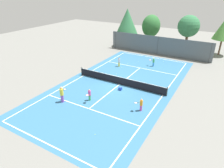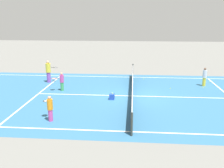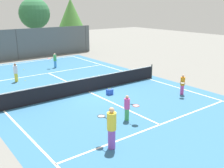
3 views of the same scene
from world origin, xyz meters
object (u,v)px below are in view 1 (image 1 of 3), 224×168
(player_4, at_px, (62,94))
(tennis_ball_0, at_px, (139,61))
(tennis_ball_6, at_px, (122,67))
(tennis_ball_4, at_px, (128,64))
(player_1, at_px, (153,62))
(tennis_ball_7, at_px, (164,62))
(player_0, at_px, (119,62))
(tennis_ball_3, at_px, (116,73))
(tennis_ball_2, at_px, (92,74))
(player_2, at_px, (141,104))
(ball_crate, at_px, (120,89))
(player_3, at_px, (89,95))
(tennis_ball_1, at_px, (115,63))
(tennis_ball_5, at_px, (95,134))

(player_4, bearing_deg, tennis_ball_0, 83.03)
(tennis_ball_6, bearing_deg, tennis_ball_4, 88.46)
(player_1, height_order, tennis_ball_7, player_1)
(player_0, distance_m, tennis_ball_3, 2.92)
(tennis_ball_2, distance_m, tennis_ball_6, 4.89)
(player_2, bearing_deg, ball_crate, 143.29)
(player_0, height_order, tennis_ball_2, player_0)
(tennis_ball_2, relative_size, tennis_ball_6, 1.00)
(player_0, height_order, player_3, player_0)
(tennis_ball_3, distance_m, tennis_ball_6, 2.48)
(player_0, distance_m, tennis_ball_4, 1.91)
(tennis_ball_0, distance_m, tennis_ball_4, 2.11)
(tennis_ball_2, xyz_separation_m, tennis_ball_6, (2.37, 4.28, 0.00))
(player_4, xyz_separation_m, tennis_ball_2, (-1.65, 7.63, -0.88))
(tennis_ball_0, bearing_deg, player_0, -117.04)
(player_3, distance_m, tennis_ball_0, 13.90)
(tennis_ball_6, distance_m, tennis_ball_7, 7.32)
(tennis_ball_1, xyz_separation_m, tennis_ball_7, (6.35, 4.70, 0.00))
(player_3, xyz_separation_m, tennis_ball_6, (-1.54, 10.22, -0.65))
(tennis_ball_2, bearing_deg, tennis_ball_0, 65.91)
(player_4, xyz_separation_m, tennis_ball_0, (1.90, 15.56, -0.88))
(player_3, xyz_separation_m, tennis_ball_5, (3.63, -4.26, -0.65))
(player_3, distance_m, player_4, 2.83)
(tennis_ball_2, bearing_deg, tennis_ball_7, 54.79)
(player_0, relative_size, ball_crate, 3.32)
(ball_crate, relative_size, tennis_ball_3, 6.45)
(tennis_ball_2, xyz_separation_m, tennis_ball_4, (2.42, 6.15, 0.00))
(player_0, relative_size, player_4, 0.80)
(player_1, bearing_deg, ball_crate, -93.93)
(tennis_ball_3, bearing_deg, player_3, -82.02)
(player_1, height_order, ball_crate, player_1)
(player_2, relative_size, tennis_ball_2, 19.96)
(player_0, distance_m, player_3, 10.64)
(tennis_ball_2, relative_size, tennis_ball_4, 1.00)
(player_4, distance_m, tennis_ball_6, 11.96)
(tennis_ball_2, height_order, tennis_ball_4, same)
(player_1, xyz_separation_m, tennis_ball_6, (-3.87, -2.85, -0.66))
(player_0, height_order, player_4, player_4)
(tennis_ball_5, bearing_deg, tennis_ball_0, 102.43)
(player_0, height_order, player_2, player_0)
(ball_crate, relative_size, tennis_ball_5, 6.45)
(player_0, relative_size, player_3, 1.08)
(ball_crate, xyz_separation_m, tennis_ball_0, (-2.05, 10.15, -0.15))
(player_0, distance_m, tennis_ball_7, 7.58)
(tennis_ball_0, bearing_deg, ball_crate, -78.58)
(player_2, relative_size, tennis_ball_4, 19.96)
(tennis_ball_4, bearing_deg, player_0, -110.82)
(tennis_ball_4, bearing_deg, tennis_ball_2, -111.48)
(tennis_ball_4, bearing_deg, tennis_ball_1, -152.65)
(tennis_ball_1, distance_m, tennis_ball_4, 1.99)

